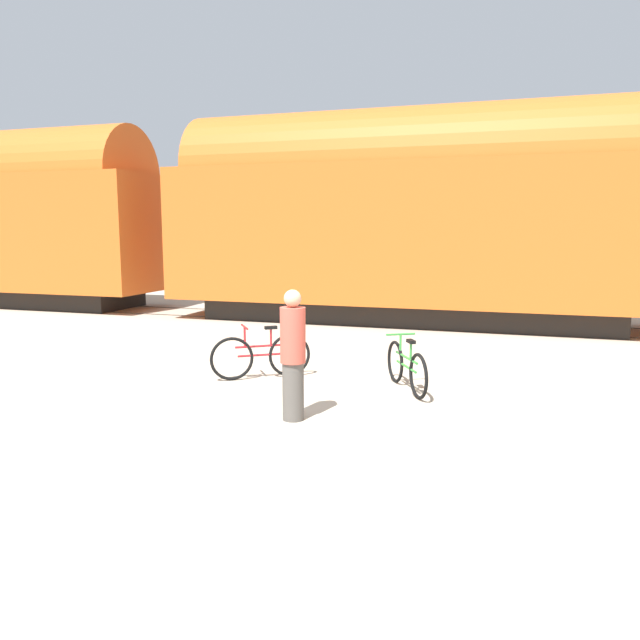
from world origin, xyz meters
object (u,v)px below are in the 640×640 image
object	(u,v)px
freight_train	(406,212)
person_in_red	(293,355)
bicycle_green	(406,367)
bicycle_maroon	(261,356)

from	to	relation	value
freight_train	person_in_red	world-z (taller)	freight_train
bicycle_green	person_in_red	size ratio (longest dim) A/B	0.88
bicycle_maroon	freight_train	bearing A→B (deg)	80.83
bicycle_maroon	person_in_red	bearing A→B (deg)	-56.53
freight_train	bicycle_maroon	world-z (taller)	freight_train
person_in_red	bicycle_green	bearing A→B (deg)	58.08
bicycle_green	person_in_red	distance (m)	2.24
freight_train	person_in_red	distance (m)	8.89
freight_train	bicycle_green	distance (m)	7.32
bicycle_green	person_in_red	bearing A→B (deg)	-120.18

